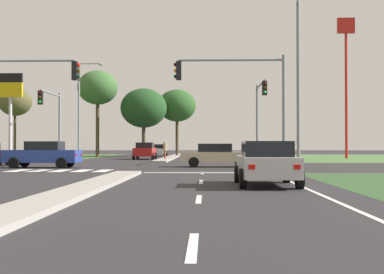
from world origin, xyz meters
name	(u,v)px	position (x,y,z in m)	size (l,w,h in m)	color
ground_plane	(148,167)	(0.00, 30.00, 0.00)	(200.00, 200.00, 0.00)	#282628
median_island_near	(65,195)	(0.00, 11.00, 0.07)	(1.20, 22.00, 0.14)	gray
median_island_far	(173,157)	(0.00, 55.00, 0.07)	(1.20, 36.00, 0.14)	gray
lane_dash_near	(193,246)	(3.50, 4.76, 0.01)	(0.14, 2.00, 0.01)	silver
lane_dash_second	(199,199)	(3.50, 10.76, 0.01)	(0.14, 2.00, 0.01)	silver
lane_dash_third	(201,182)	(3.50, 16.76, 0.01)	(0.14, 2.00, 0.01)	silver
lane_dash_fourth	(202,173)	(3.50, 22.76, 0.01)	(0.14, 2.00, 0.01)	silver
edge_line_right	(320,195)	(6.85, 12.00, 0.01)	(0.14, 24.00, 0.01)	silver
stop_bar_near	(208,173)	(3.80, 23.00, 0.01)	(6.40, 0.50, 0.01)	silver
crosswalk_bar_near	(18,171)	(-6.40, 24.80, 0.01)	(0.70, 2.80, 0.01)	silver
crosswalk_bar_second	(39,171)	(-5.25, 24.80, 0.01)	(0.70, 2.80, 0.01)	silver
crosswalk_bar_third	(61,171)	(-4.10, 24.80, 0.01)	(0.70, 2.80, 0.01)	silver
crosswalk_bar_fourth	(82,171)	(-2.95, 24.80, 0.01)	(0.70, 2.80, 0.01)	silver
crosswalk_bar_fifth	(103,171)	(-1.80, 24.80, 0.01)	(0.70, 2.80, 0.01)	silver
car_silver_near	(266,163)	(5.74, 15.17, 0.77)	(2.00, 4.15, 1.51)	#B7B7BC
car_red_third	(145,151)	(-2.20, 46.66, 0.82)	(2.01, 4.31, 1.61)	#A31919
car_white_fourth	(159,150)	(-2.18, 60.61, 0.75)	(1.95, 4.34, 1.47)	silver
car_beige_fifth	(217,155)	(4.36, 29.73, 0.75)	(4.58, 2.00, 1.46)	#BCAD8E
car_blue_sixth	(43,154)	(-6.22, 28.39, 0.82)	(4.46, 2.03, 1.60)	navy
traffic_signal_near_left	(19,92)	(-5.85, 23.40, 4.09)	(4.96, 0.32, 5.93)	gray
traffic_signal_near_right	(243,91)	(5.58, 23.40, 4.12)	(5.64, 0.32, 5.92)	gray
traffic_signal_far_left	(53,113)	(-7.60, 34.79, 3.74)	(0.32, 4.89, 5.39)	gray
traffic_signal_far_right	(260,107)	(7.60, 34.74, 4.12)	(0.32, 5.24, 5.95)	gray
street_lamp_second	(298,76)	(8.80, 26.06, 5.21)	(0.75, 1.93, 9.37)	gray
street_lamp_third	(81,105)	(-8.62, 47.40, 5.32)	(2.59, 0.28, 9.50)	gray
pedestrian_at_median	(165,148)	(0.00, 43.43, 1.13)	(0.34, 0.34, 1.64)	maroon
fastfood_pole_sign	(346,58)	(18.21, 50.62, 10.36)	(1.80, 0.40, 14.57)	red
fuel_price_totem	(10,97)	(-11.00, 35.48, 4.96)	(1.80, 0.24, 6.77)	silver
treeline_near	(15,102)	(-18.26, 55.43, 6.32)	(3.80, 3.80, 7.97)	#423323
treeline_second	(98,88)	(-8.62, 55.03, 7.85)	(4.56, 4.56, 9.85)	#423323
treeline_third	(144,108)	(-3.60, 56.89, 5.68)	(5.42, 5.42, 8.01)	#423323
treeline_fourth	(177,106)	(0.15, 59.75, 6.18)	(4.65, 4.65, 8.18)	#423323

